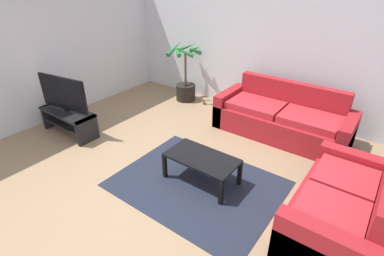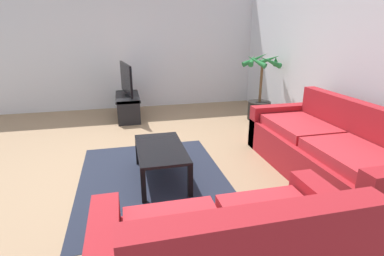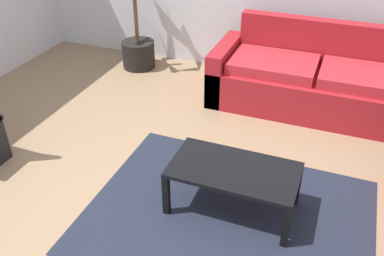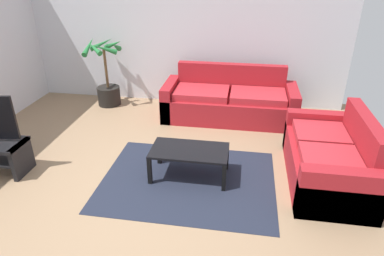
% 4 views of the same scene
% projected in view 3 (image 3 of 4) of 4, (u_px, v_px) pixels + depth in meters
% --- Properties ---
extents(ground_plane, '(6.60, 6.60, 0.00)m').
position_uv_depth(ground_plane, '(153.00, 220.00, 3.28)').
color(ground_plane, '#937556').
extents(couch_main, '(2.29, 0.90, 0.90)m').
position_uv_depth(couch_main, '(317.00, 83.00, 4.63)').
color(couch_main, maroon).
rests_on(couch_main, ground).
extents(coffee_table, '(0.98, 0.53, 0.40)m').
position_uv_depth(coffee_table, '(234.00, 174.00, 3.22)').
color(coffee_table, black).
rests_on(coffee_table, ground).
extents(area_rug, '(2.20, 1.70, 0.01)m').
position_uv_depth(area_rug, '(228.00, 215.00, 3.32)').
color(area_rug, '#1E2333').
rests_on(area_rug, ground).
extents(potted_palm, '(0.68, 0.69, 1.28)m').
position_uv_depth(potted_palm, '(137.00, 34.00, 5.47)').
color(potted_palm, black).
rests_on(potted_palm, ground).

